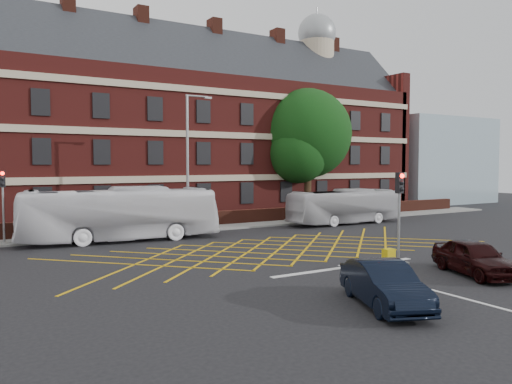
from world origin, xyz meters
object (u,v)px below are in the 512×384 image
car_maroon (475,257)px  street_lamp (189,186)px  traffic_light_far (3,215)px  utility_cabinet (389,260)px  deciduous_tree (306,140)px  traffic_light_near (399,228)px  car_navy (384,284)px  bus_right (344,207)px  bus_left (120,214)px

car_maroon → street_lamp: street_lamp is taller
traffic_light_far → street_lamp: size_ratio=0.47×
car_maroon → utility_cabinet: 3.51m
deciduous_tree → traffic_light_near: size_ratio=2.68×
traffic_light_near → street_lamp: bearing=105.7°
deciduous_tree → utility_cabinet: size_ratio=11.87×
car_navy → car_maroon: size_ratio=1.01×
deciduous_tree → traffic_light_far: bearing=-168.8°
traffic_light_near → utility_cabinet: traffic_light_near is taller
car_maroon → utility_cabinet: bearing=155.0°
car_navy → traffic_light_near: (5.29, 4.34, 1.03)m
utility_cabinet → deciduous_tree: bearing=62.0°
car_navy → utility_cabinet: bearing=64.4°
deciduous_tree → street_lamp: size_ratio=1.25×
traffic_light_near → bus_right: bearing=57.8°
bus_left → street_lamp: 5.01m
bus_left → car_navy: bus_left is taller
bus_left → car_navy: 18.62m
bus_left → utility_cabinet: (7.69, -14.40, -1.15)m
bus_right → car_navy: 22.62m
car_maroon → deciduous_tree: 25.94m
deciduous_tree → bus_right: bearing=-102.7°
car_maroon → street_lamp: bearing=126.8°
bus_left → utility_cabinet: 16.36m
traffic_light_near → street_lamp: 15.13m
car_maroon → traffic_light_far: size_ratio=1.03×
bus_left → bus_right: (17.35, -0.37, -0.29)m
traffic_light_near → traffic_light_far: (-14.97, 15.73, 0.00)m
deciduous_tree → street_lamp: 15.94m
deciduous_tree → traffic_light_far: deciduous_tree is taller
street_lamp → utility_cabinet: (2.96, -14.99, -2.69)m
car_maroon → utility_cabinet: size_ratio=4.54×
car_navy → car_maroon: (6.67, 1.41, 0.01)m
traffic_light_far → bus_left: bearing=-16.4°
deciduous_tree → utility_cabinet: 24.82m
utility_cabinet → bus_right: bearing=55.5°
deciduous_tree → traffic_light_near: deciduous_tree is taller
deciduous_tree → traffic_light_far: size_ratio=2.68×
car_navy → deciduous_tree: (15.44, 25.05, 6.10)m
car_navy → street_lamp: 19.04m
street_lamp → car_maroon: bearing=-72.6°
car_navy → street_lamp: (1.21, 18.84, 2.45)m
deciduous_tree → traffic_light_near: (-10.15, -20.70, -5.07)m
bus_left → bus_right: 17.35m
bus_right → car_maroon: bus_right is taller
bus_left → car_navy: (3.52, -18.26, -0.90)m
traffic_light_near → street_lamp: (-4.08, 14.50, 1.41)m
car_maroon → street_lamp: (-5.46, 17.44, 2.43)m
car_navy → traffic_light_near: 6.92m
car_maroon → traffic_light_near: (-1.38, 2.94, 1.02)m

